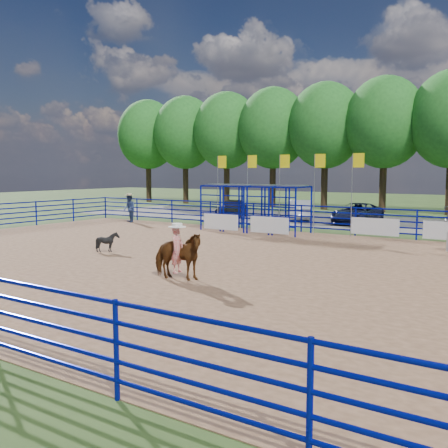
{
  "coord_description": "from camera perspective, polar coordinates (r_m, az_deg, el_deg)",
  "views": [
    {
      "loc": [
        11.08,
        -15.02,
        3.33
      ],
      "look_at": [
        0.77,
        1.0,
        1.3
      ],
      "focal_mm": 40.0,
      "sensor_mm": 36.0,
      "label": 1
    }
  ],
  "objects": [
    {
      "name": "ground",
      "position": [
        18.96,
        -3.61,
        -4.04
      ],
      "size": [
        120.0,
        120.0,
        0.0
      ],
      "primitive_type": "plane",
      "color": "#395321",
      "rests_on": "ground"
    },
    {
      "name": "arena_dirt",
      "position": [
        18.96,
        -3.61,
        -4.02
      ],
      "size": [
        30.0,
        20.0,
        0.02
      ],
      "primitive_type": "cube",
      "color": "#8E6547",
      "rests_on": "ground"
    },
    {
      "name": "gravel_strip",
      "position": [
        34.04,
        13.61,
        0.31
      ],
      "size": [
        40.0,
        10.0,
        0.01
      ],
      "primitive_type": "cube",
      "color": "slate",
      "rests_on": "ground"
    },
    {
      "name": "horse_and_rider",
      "position": [
        15.26,
        -5.35,
        -3.17
      ],
      "size": [
        1.87,
        1.08,
        2.45
      ],
      "color": "#5A3012",
      "rests_on": "arena_dirt"
    },
    {
      "name": "calf",
      "position": [
        20.93,
        -13.16,
        -2.01
      ],
      "size": [
        0.81,
        0.73,
        0.84
      ],
      "primitive_type": "imported",
      "rotation": [
        0.0,
        0.0,
        1.5
      ],
      "color": "black",
      "rests_on": "arena_dirt"
    },
    {
      "name": "spectator_cowboy",
      "position": [
        32.72,
        -10.77,
        1.8
      ],
      "size": [
        1.1,
        1.04,
        1.85
      ],
      "color": "navy",
      "rests_on": "arena_dirt"
    },
    {
      "name": "car_a",
      "position": [
        35.68,
        0.91,
        1.83
      ],
      "size": [
        2.51,
        4.22,
        1.34
      ],
      "primitive_type": "imported",
      "rotation": [
        0.0,
        0.0,
        0.25
      ],
      "color": "black",
      "rests_on": "gravel_strip"
    },
    {
      "name": "car_b",
      "position": [
        34.18,
        8.78,
        1.6
      ],
      "size": [
        2.98,
        4.44,
        1.38
      ],
      "primitive_type": "imported",
      "rotation": [
        0.0,
        0.0,
        3.54
      ],
      "color": "#96989E",
      "rests_on": "gravel_strip"
    },
    {
      "name": "car_c",
      "position": [
        32.63,
        14.98,
        1.18
      ],
      "size": [
        2.36,
        4.76,
        1.3
      ],
      "primitive_type": "imported",
      "rotation": [
        0.0,
        0.0,
        -0.04
      ],
      "color": "#151935",
      "rests_on": "gravel_strip"
    },
    {
      "name": "perimeter_fence",
      "position": [
        18.84,
        -3.63,
        -1.8
      ],
      "size": [
        30.1,
        20.1,
        1.5
      ],
      "color": "#0711A1",
      "rests_on": "ground"
    },
    {
      "name": "chute_assembly",
      "position": [
        27.24,
        4.2,
        1.71
      ],
      "size": [
        19.32,
        2.41,
        4.2
      ],
      "color": "#0711A1",
      "rests_on": "ground"
    },
    {
      "name": "treeline",
      "position": [
        42.7,
        17.92,
        11.44
      ],
      "size": [
        56.4,
        6.4,
        11.24
      ],
      "color": "#3F2B19",
      "rests_on": "ground"
    }
  ]
}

